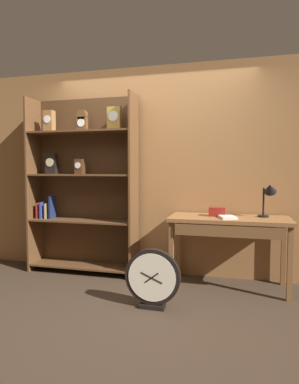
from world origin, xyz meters
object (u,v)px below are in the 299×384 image
(workbench, at_px, (229,226))
(toolbox_small, at_px, (217,212))
(open_repair_manual, at_px, (228,217))
(desk_lamp, at_px, (269,193))
(bookshelf, at_px, (82,184))
(round_clock_large, at_px, (153,278))

(workbench, distance_m, toolbox_small, 0.21)
(toolbox_small, distance_m, open_repair_manual, 0.20)
(desk_lamp, bearing_deg, workbench, -168.44)
(bookshelf, distance_m, workbench, 1.90)
(bookshelf, xyz_separation_m, round_clock_large, (1.16, -0.90, -0.84))
(desk_lamp, xyz_separation_m, open_repair_manual, (-0.43, -0.16, -0.26))
(bookshelf, relative_size, open_repair_manual, 10.14)
(open_repair_manual, xyz_separation_m, round_clock_large, (-0.67, -0.66, -0.51))
(bookshelf, bearing_deg, workbench, -5.14)
(toolbox_small, distance_m, round_clock_large, 1.12)
(desk_lamp, bearing_deg, bookshelf, 177.94)
(bookshelf, relative_size, workbench, 1.71)
(toolbox_small, height_order, round_clock_large, toolbox_small)
(workbench, relative_size, round_clock_large, 2.27)
(open_repair_manual, distance_m, round_clock_large, 1.07)
(toolbox_small, xyz_separation_m, round_clock_large, (-0.55, -0.81, -0.55))
(open_repair_manual, bearing_deg, round_clock_large, -152.54)
(workbench, relative_size, open_repair_manual, 5.92)
(desk_lamp, bearing_deg, toolbox_small, -178.40)
(bookshelf, bearing_deg, desk_lamp, -2.06)
(desk_lamp, xyz_separation_m, round_clock_large, (-1.09, -0.82, -0.78))
(toolbox_small, relative_size, open_repair_manual, 0.83)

